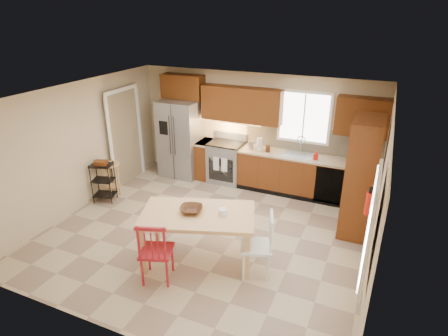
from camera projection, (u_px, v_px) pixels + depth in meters
floor at (206, 232)px, 6.80m from camera, size 5.50×5.50×0.00m
ceiling at (204, 96)px, 5.81m from camera, size 5.50×5.00×0.02m
wall_back at (254, 129)px, 8.41m from camera, size 5.50×0.02×2.50m
wall_front at (107, 251)px, 4.20m from camera, size 5.50×0.02×2.50m
wall_left at (79, 147)px, 7.32m from camera, size 0.02×5.00×2.50m
wall_right at (379, 200)px, 5.29m from camera, size 0.02×5.00×2.50m
refrigerator at (181, 138)px, 8.86m from camera, size 0.92×0.75×1.82m
range_stove at (226, 163)px, 8.66m from camera, size 0.76×0.63×0.92m
base_cabinet_narrow at (205, 159)px, 8.88m from camera, size 0.30×0.60×0.90m
base_cabinet_run at (305, 176)px, 8.00m from camera, size 2.92×0.60×0.90m
dishwasher at (330, 186)px, 7.55m from camera, size 0.60×0.02×0.78m
backsplash at (311, 140)px, 7.95m from camera, size 2.92×0.03×0.55m
upper_over_fridge at (183, 87)px, 8.55m from camera, size 1.00×0.35×0.55m
upper_left_block at (242, 104)px, 8.13m from camera, size 1.80×0.35×0.75m
upper_right_block at (362, 117)px, 7.21m from camera, size 1.00×0.35×0.75m
window_back at (304, 117)px, 7.83m from camera, size 1.12×0.04×1.12m
sink at (298, 157)px, 7.91m from camera, size 0.62×0.46×0.16m
undercab_glow at (228, 121)px, 8.37m from camera, size 1.60×0.30×0.01m
soap_bottle at (316, 155)px, 7.63m from camera, size 0.09×0.09×0.19m
paper_towel at (260, 144)px, 8.11m from camera, size 0.12×0.12×0.28m
canister_steel at (251, 145)px, 8.20m from camera, size 0.11×0.11×0.18m
canister_wood at (268, 149)px, 8.04m from camera, size 0.10×0.10×0.14m
pantry at (361, 177)px, 6.50m from camera, size 0.50×0.95×2.10m
fire_extinguisher at (369, 203)px, 5.52m from camera, size 0.12×0.12×0.36m
window_right at (370, 228)px, 4.27m from camera, size 0.04×1.02×1.32m
doorway at (125, 138)px, 8.46m from camera, size 0.04×0.95×2.10m
dining_table at (198, 237)px, 5.91m from camera, size 1.95×1.48×0.84m
chair_red at (156, 250)px, 5.46m from camera, size 0.60×0.60×1.02m
chair_white at (256, 245)px, 5.57m from camera, size 0.60×0.60×1.02m
table_bowl at (191, 212)px, 5.78m from camera, size 0.44×0.44×0.09m
table_jar at (223, 213)px, 5.68m from camera, size 0.18×0.18×0.16m
bar_stool at (113, 179)px, 8.03m from camera, size 0.36×0.36×0.74m
utility_cart at (103, 182)px, 7.77m from camera, size 0.51×0.44×0.86m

